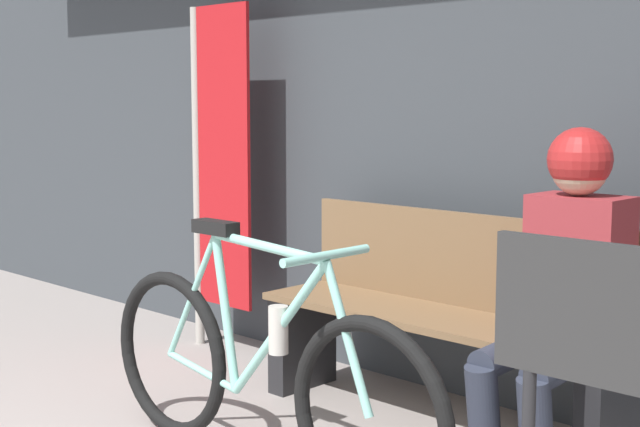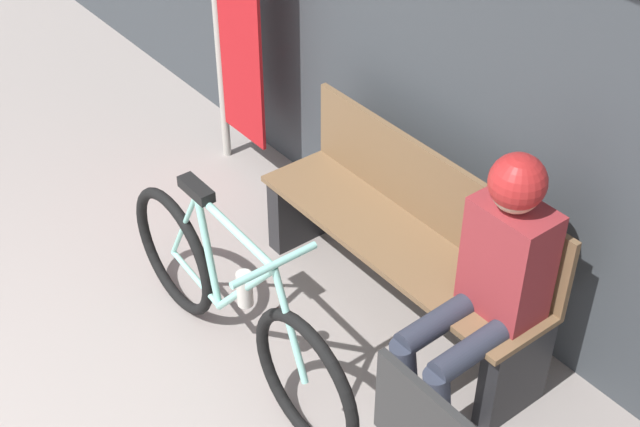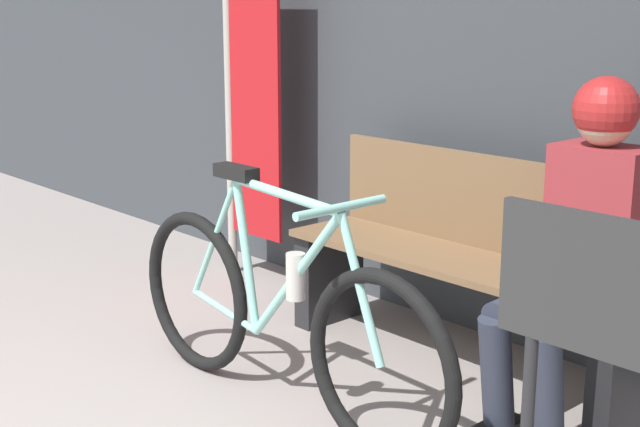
% 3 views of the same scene
% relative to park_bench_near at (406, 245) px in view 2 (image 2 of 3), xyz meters
% --- Properties ---
extents(park_bench_near, '(1.63, 0.42, 0.88)m').
position_rel_park_bench_near_xyz_m(park_bench_near, '(0.00, 0.00, 0.00)').
color(park_bench_near, brown).
rests_on(park_bench_near, ground_plane).
extents(bicycle, '(1.72, 0.40, 0.90)m').
position_rel_park_bench_near_xyz_m(bicycle, '(-0.20, -0.85, -0.05)').
color(bicycle, black).
rests_on(bicycle, ground_plane).
extents(person_seated, '(0.34, 0.63, 1.25)m').
position_rel_park_bench_near_xyz_m(person_seated, '(0.61, -0.11, 0.31)').
color(person_seated, '#2D3342').
rests_on(person_seated, ground_plane).
extents(banner_pole, '(0.45, 0.05, 1.84)m').
position_rel_park_bench_near_xyz_m(banner_pole, '(-1.55, 0.09, 0.60)').
color(banner_pole, '#B7B2A8').
rests_on(banner_pole, ground_plane).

